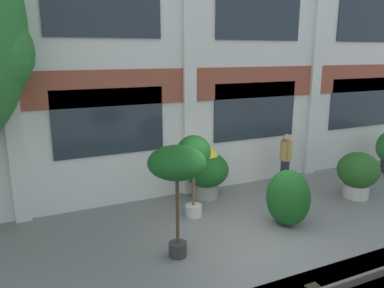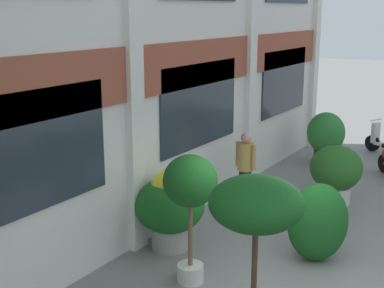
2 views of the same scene
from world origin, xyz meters
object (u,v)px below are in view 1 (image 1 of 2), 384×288
topiary_hedge (288,198)px  potted_plant_low_pan (194,157)px  potted_plant_stone_basin (206,170)px  resident_by_doorway (285,158)px  potted_plant_ribbed_drum (358,173)px  potted_plant_tall_urn (177,167)px

topiary_hedge → potted_plant_low_pan: bearing=141.4°
potted_plant_stone_basin → resident_by_doorway: resident_by_doorway is taller
potted_plant_stone_basin → potted_plant_ribbed_drum: bearing=-24.6°
potted_plant_tall_urn → resident_by_doorway: (4.47, 2.34, -0.98)m
potted_plant_low_pan → topiary_hedge: size_ratio=1.51×
potted_plant_tall_urn → resident_by_doorway: potted_plant_tall_urn is taller
potted_plant_ribbed_drum → resident_by_doorway: (-1.27, 1.56, 0.15)m
potted_plant_low_pan → resident_by_doorway: (3.39, 0.75, -0.64)m
potted_plant_ribbed_drum → potted_plant_low_pan: bearing=170.2°
potted_plant_low_pan → potted_plant_tall_urn: bearing=-124.4°
potted_plant_low_pan → resident_by_doorway: potted_plant_low_pan is taller
resident_by_doorway → potted_plant_ribbed_drum: bearing=-37.3°
potted_plant_low_pan → potted_plant_stone_basin: bearing=48.7°
resident_by_doorway → potted_plant_low_pan: bearing=-153.9°
potted_plant_stone_basin → potted_plant_low_pan: potted_plant_low_pan is taller
potted_plant_stone_basin → potted_plant_low_pan: 1.45m
potted_plant_stone_basin → potted_plant_low_pan: bearing=-131.3°
potted_plant_stone_basin → resident_by_doorway: 2.56m
potted_plant_tall_urn → potted_plant_ribbed_drum: size_ratio=1.75×
topiary_hedge → potted_plant_ribbed_drum: bearing=11.7°
topiary_hedge → potted_plant_stone_basin: bearing=111.5°
potted_plant_stone_basin → potted_plant_tall_urn: bearing=-127.1°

